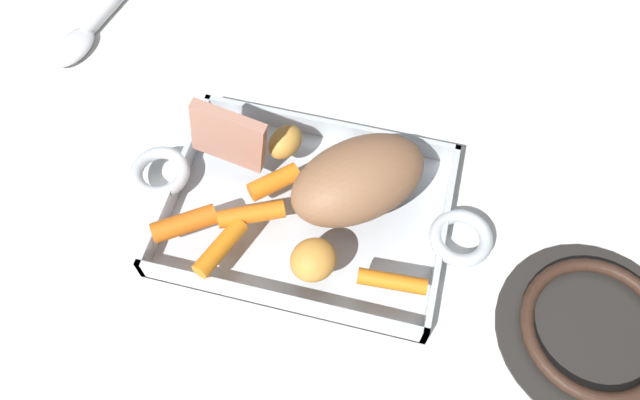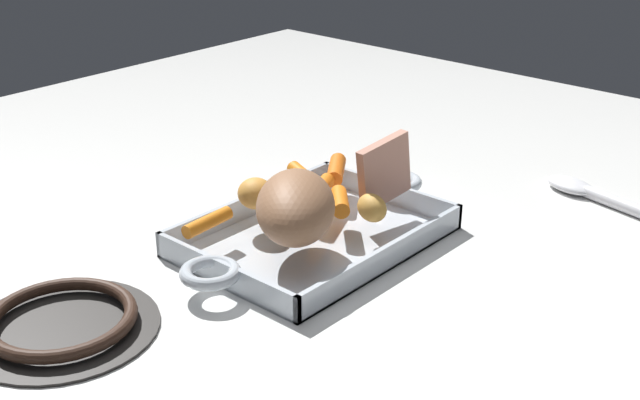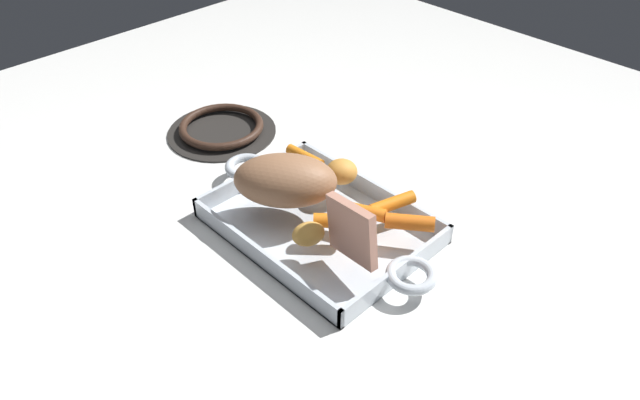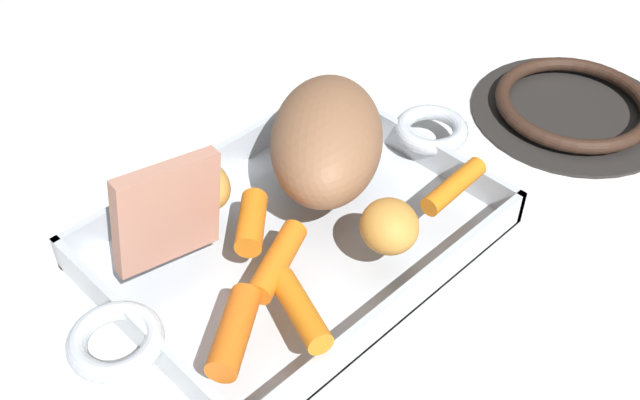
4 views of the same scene
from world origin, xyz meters
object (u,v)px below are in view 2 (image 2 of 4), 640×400
Objects in this scene: baby_carrot_center_left at (320,190)px; serving_spoon at (598,196)px; pork_roast at (296,207)px; stove_burner_rear at (62,322)px; potato_near_roast at (372,208)px; potato_whole at (255,193)px; baby_carrot_long at (305,177)px; roast_slice_outer at (384,171)px; baby_carrot_southwest at (208,222)px; baby_carrot_short at (336,170)px; baby_carrot_southeast at (340,202)px; roasting_dish at (314,234)px.

serving_spoon is at bearing 140.77° from baby_carrot_center_left.
baby_carrot_center_left is at bearing -152.95° from pork_roast.
potato_near_roast is at bearing 161.52° from stove_burner_rear.
pork_roast reaches higher than potato_whole.
baby_carrot_long is 0.14m from potato_near_roast.
roast_slice_outer is 1.18× the size of baby_carrot_southwest.
baby_carrot_short is at bearing 177.41° from baby_carrot_southwest.
baby_carrot_southeast is 0.05m from potato_near_roast.
baby_carrot_center_left reaches higher than serving_spoon.
baby_carrot_southwest is 0.20m from potato_near_roast.
baby_carrot_southwest is at bearing -41.84° from potato_near_roast.
baby_carrot_center_left is 1.56× the size of potato_near_roast.
serving_spoon is at bearing 157.96° from stove_burner_rear.
serving_spoon is (-0.35, 0.21, -0.00)m from roasting_dish.
baby_carrot_southeast is (-0.09, -0.01, -0.03)m from pork_roast.
roast_slice_outer is 1.44× the size of baby_carrot_southeast.
roast_slice_outer is 0.09m from baby_carrot_center_left.
serving_spoon is at bearing 145.49° from roast_slice_outer.
roast_slice_outer is 1.21× the size of baby_carrot_short.
baby_carrot_short is at bearing -151.30° from roasting_dish.
roasting_dish is at bearing 71.02° from serving_spoon.
baby_carrot_southwest is (0.20, -0.11, -0.03)m from roast_slice_outer.
roasting_dish is 0.05m from baby_carrot_southeast.
potato_whole is at bearing -4.46° from baby_carrot_short.
potato_near_roast is (-0.04, 0.06, 0.04)m from roasting_dish.
baby_carrot_long is at bearing -109.76° from baby_carrot_southeast.
pork_roast reaches higher than roasting_dish.
roast_slice_outer is 0.07m from potato_near_roast.
potato_whole is (-0.03, -0.09, -0.02)m from pork_roast.
potato_whole reaches higher than baby_carrot_southeast.
roast_slice_outer is 0.42× the size of stove_burner_rear.
baby_carrot_southwest is 0.32× the size of serving_spoon.
pork_roast is at bearing 121.62° from baby_carrot_southwest.
roast_slice_outer is 0.23m from baby_carrot_southwest.
baby_carrot_short is at bearing 159.71° from baby_carrot_long.
baby_carrot_center_left reaches higher than stove_burner_rear.
baby_carrot_southwest is at bearing -29.22° from baby_carrot_southeast.
serving_spoon is at bearing 130.75° from baby_carrot_short.
baby_carrot_short reaches higher than baby_carrot_long.
roasting_dish is at bearing 28.70° from baby_carrot_short.
potato_whole is at bearing -105.18° from pork_roast.
potato_whole is (0.07, -0.08, 0.01)m from baby_carrot_southeast.
baby_carrot_southeast is 0.26× the size of serving_spoon.
baby_carrot_short is (-0.02, -0.10, -0.03)m from roast_slice_outer.
potato_whole is (0.12, -0.11, -0.02)m from roast_slice_outer.
baby_carrot_long reaches higher than roasting_dish.
baby_carrot_short reaches higher than stove_burner_rear.
potato_near_roast is (-0.00, 0.05, 0.01)m from baby_carrot_southeast.
roasting_dish is at bearing 48.76° from baby_carrot_long.
baby_carrot_short is at bearing -154.26° from pork_roast.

